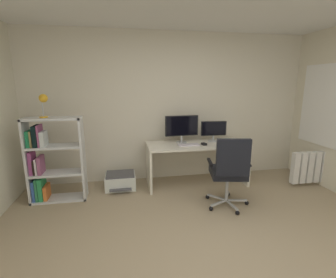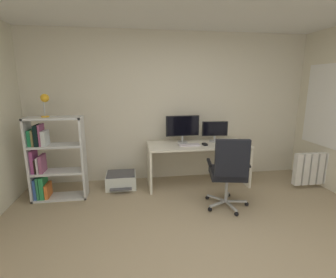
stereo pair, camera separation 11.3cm
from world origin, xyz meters
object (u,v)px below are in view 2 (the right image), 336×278
(desk, at_px, (198,154))
(monitor_secondary, at_px, (215,130))
(monitor_main, at_px, (183,127))
(office_chair, at_px, (229,170))
(computer_mouse, at_px, (205,144))
(keyboard, at_px, (189,145))
(radiator, at_px, (319,168))
(bookshelf, at_px, (50,160))
(desk_lamp, at_px, (45,100))
(printer, at_px, (121,180))

(desk, distance_m, monitor_secondary, 0.52)
(monitor_main, relative_size, office_chair, 0.56)
(monitor_secondary, relative_size, computer_mouse, 4.45)
(monitor_main, xyz_separation_m, monitor_secondary, (0.57, 0.00, -0.07))
(monitor_main, height_order, keyboard, monitor_main)
(monitor_main, bearing_deg, monitor_secondary, 0.01)
(desk, distance_m, computer_mouse, 0.24)
(monitor_main, bearing_deg, radiator, -13.77)
(monitor_main, relative_size, computer_mouse, 5.75)
(office_chair, relative_size, bookshelf, 0.83)
(monitor_secondary, height_order, desk_lamp, desk_lamp)
(computer_mouse, bearing_deg, office_chair, -95.02)
(monitor_secondary, relative_size, office_chair, 0.43)
(monitor_secondary, bearing_deg, desk, -160.60)
(monitor_secondary, bearing_deg, printer, -177.59)
(desk, height_order, bookshelf, bookshelf)
(monitor_main, xyz_separation_m, printer, (-1.06, -0.07, -0.87))
(radiator, bearing_deg, computer_mouse, 170.68)
(monitor_main, xyz_separation_m, keyboard, (0.07, -0.22, -0.27))
(monitor_secondary, distance_m, keyboard, 0.59)
(desk_lamp, xyz_separation_m, printer, (0.99, 0.26, -1.36))
(desk, distance_m, keyboard, 0.27)
(computer_mouse, bearing_deg, desk, 113.75)
(monitor_secondary, bearing_deg, desk_lamp, -172.88)
(monitor_main, height_order, computer_mouse, monitor_main)
(monitor_secondary, relative_size, desk_lamp, 1.36)
(office_chair, bearing_deg, bookshelf, 163.99)
(office_chair, bearing_deg, computer_mouse, 96.85)
(keyboard, bearing_deg, desk, 31.14)
(desk, relative_size, radiator, 1.87)
(desk, bearing_deg, monitor_secondary, 19.40)
(desk, bearing_deg, monitor_main, 154.33)
(desk, distance_m, office_chair, 0.94)
(radiator, bearing_deg, monitor_secondary, 161.74)
(computer_mouse, bearing_deg, monitor_main, 132.49)
(office_chair, bearing_deg, desk, 101.09)
(monitor_main, distance_m, desk_lamp, 2.13)
(monitor_main, bearing_deg, bookshelf, -170.98)
(printer, bearing_deg, desk_lamp, -165.34)
(computer_mouse, height_order, radiator, computer_mouse)
(bookshelf, bearing_deg, keyboard, 2.81)
(monitor_secondary, xyz_separation_m, bookshelf, (-2.63, -0.33, -0.33))
(desk_lamp, relative_size, printer, 0.66)
(office_chair, distance_m, printer, 1.83)
(keyboard, relative_size, bookshelf, 0.27)
(monitor_main, bearing_deg, printer, -176.30)
(radiator, bearing_deg, desk_lamp, 177.07)
(desk, distance_m, monitor_main, 0.53)
(monitor_main, bearing_deg, keyboard, -72.58)
(bookshelf, xyz_separation_m, desk_lamp, (0.01, -0.00, 0.88))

